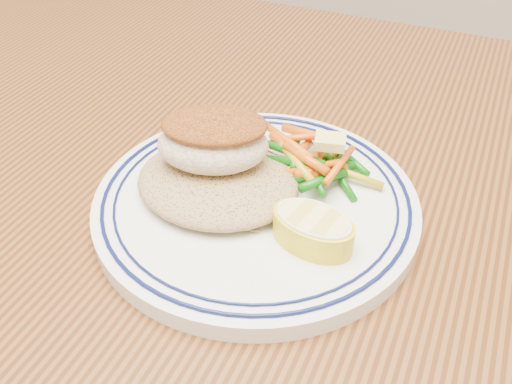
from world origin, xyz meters
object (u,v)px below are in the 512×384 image
object	(u,v)px
plate	(256,202)
rice_pilaf	(218,178)
fish_fillet	(213,140)
vegetable_pile	(312,160)
lemon_wedge	(313,228)
dining_table	(289,322)

from	to	relation	value
plate	rice_pilaf	bearing A→B (deg)	-171.55
fish_fillet	vegetable_pile	size ratio (longest dim) A/B	0.92
lemon_wedge	plate	bearing A→B (deg)	151.98
plate	vegetable_pile	world-z (taller)	vegetable_pile
fish_fillet	lemon_wedge	world-z (taller)	fish_fillet
rice_pilaf	vegetable_pile	world-z (taller)	vegetable_pile
rice_pilaf	plate	bearing A→B (deg)	8.45
dining_table	lemon_wedge	distance (m)	0.13
plate	rice_pilaf	size ratio (longest dim) A/B	1.96
dining_table	rice_pilaf	distance (m)	0.14
dining_table	plate	distance (m)	0.12
fish_fillet	plate	bearing A→B (deg)	-7.99
plate	fish_fillet	distance (m)	0.06
fish_fillet	vegetable_pile	bearing A→B (deg)	31.49
plate	vegetable_pile	xyz separation A→B (m)	(0.03, 0.05, 0.02)
dining_table	lemon_wedge	world-z (taller)	lemon_wedge
fish_fillet	lemon_wedge	size ratio (longest dim) A/B	1.52
dining_table	fish_fillet	size ratio (longest dim) A/B	14.49
plate	vegetable_pile	size ratio (longest dim) A/B	2.29
rice_pilaf	vegetable_pile	distance (m)	0.08
dining_table	vegetable_pile	bearing A→B (deg)	98.69
fish_fillet	dining_table	bearing A→B (deg)	-17.73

